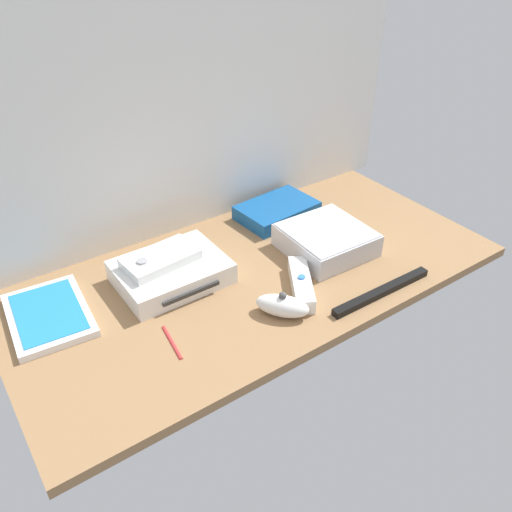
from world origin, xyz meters
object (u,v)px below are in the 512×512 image
stylus_pen (172,341)px  network_router (277,211)px  game_console (171,272)px  sensor_bar (382,292)px  mini_computer (326,240)px  remote_wand (301,284)px  remote_nunchuk (282,306)px  remote_classic_pad (161,259)px  game_case (49,315)px

stylus_pen → network_router: bearing=30.8°
game_console → sensor_bar: game_console is taller
mini_computer → stylus_pen: (-40.83, -6.75, -2.29)cm
network_router → stylus_pen: size_ratio=2.10×
remote_wand → stylus_pen: size_ratio=1.61×
sensor_bar → stylus_pen: size_ratio=2.67×
remote_wand → sensor_bar: bearing=-8.3°
network_router → sensor_bar: (-1.26, -35.50, -1.00)cm
game_console → remote_nunchuk: 23.88cm
remote_nunchuk → mini_computer: bearing=-8.9°
remote_wand → stylus_pen: bearing=-150.9°
network_router → remote_nunchuk: 35.67cm
remote_nunchuk → stylus_pen: size_ratio=1.17×
network_router → sensor_bar: size_ratio=0.79×
remote_classic_pad → stylus_pen: (-6.79, -16.89, -5.06)cm
mini_computer → remote_wand: mini_computer is taller
remote_nunchuk → remote_wand: bearing=-12.1°
remote_wand → remote_nunchuk: bearing=-122.1°
sensor_bar → mini_computer: bearing=86.6°
game_case → stylus_pen: (15.40, -18.65, -0.41)cm
network_router → sensor_bar: 35.54cm
remote_wand → remote_classic_pad: 27.85cm
remote_wand → sensor_bar: (11.93, -10.00, -0.81)cm
remote_classic_pad → stylus_pen: size_ratio=1.68×
game_case → network_router: network_router is taller
remote_classic_pad → game_case: bearing=169.8°
remote_nunchuk → remote_classic_pad: 25.77cm
game_case → remote_wand: 47.35cm
game_case → sensor_bar: 62.50cm
remote_nunchuk → stylus_pen: (-20.17, 4.88, -1.69)cm
game_console → remote_nunchuk: remote_nunchuk is taller
mini_computer → game_case: (-56.23, 11.90, -1.88)cm
network_router → remote_nunchuk: size_ratio=1.78×
remote_wand → sensor_bar: 15.59cm
game_case → sensor_bar: game_case is taller
game_console → stylus_pen: bearing=-117.5°
game_console → remote_classic_pad: bearing=144.7°
remote_wand → remote_classic_pad: (-20.77, 18.13, 3.90)cm
game_console → remote_classic_pad: 3.69cm
mini_computer → network_router: 17.53cm
game_case → sensor_bar: (54.89, -29.90, -0.06)cm
game_console → sensor_bar: 41.35cm
game_case → network_router: 56.43cm
mini_computer → game_case: size_ratio=0.87×
stylus_pen → remote_wand: bearing=-2.6°
game_case → remote_nunchuk: 42.67cm
game_console → mini_computer: 33.80cm
game_case → stylus_pen: 24.19cm
mini_computer → remote_classic_pad: remote_classic_pad is taller
stylus_pen → game_console: bearing=62.4°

